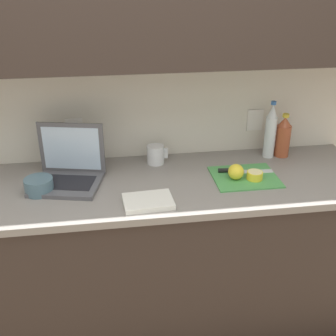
# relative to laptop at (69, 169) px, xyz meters

# --- Properties ---
(ground_plane) EXTENTS (12.00, 12.00, 0.00)m
(ground_plane) POSITION_rel_laptop_xyz_m (0.32, -0.07, -0.95)
(ground_plane) COLOR brown
(ground_plane) RESTS_ON ground
(wall_back) EXTENTS (5.20, 0.38, 2.60)m
(wall_back) POSITION_rel_laptop_xyz_m (0.32, 0.18, 0.61)
(wall_back) COLOR silver
(wall_back) RESTS_ON ground_plane
(counter_unit) EXTENTS (2.41, 0.65, 0.89)m
(counter_unit) POSITION_rel_laptop_xyz_m (0.30, -0.07, -0.50)
(counter_unit) COLOR #332823
(counter_unit) RESTS_ON ground_plane
(laptop) EXTENTS (0.37, 0.33, 0.28)m
(laptop) POSITION_rel_laptop_xyz_m (0.00, 0.00, 0.00)
(laptop) COLOR #515156
(laptop) RESTS_ON counter_unit
(cutting_board) EXTENTS (0.32, 0.27, 0.01)m
(cutting_board) POSITION_rel_laptop_xyz_m (0.87, -0.09, -0.06)
(cutting_board) COLOR #4C9E51
(cutting_board) RESTS_ON counter_unit
(knife) EXTENTS (0.28, 0.06, 0.02)m
(knife) POSITION_rel_laptop_xyz_m (0.84, -0.04, -0.05)
(knife) COLOR silver
(knife) RESTS_ON cutting_board
(lemon_half_cut) EXTENTS (0.08, 0.08, 0.04)m
(lemon_half_cut) POSITION_rel_laptop_xyz_m (0.91, -0.12, -0.04)
(lemon_half_cut) COLOR yellow
(lemon_half_cut) RESTS_ON cutting_board
(lemon_whole_beside) EXTENTS (0.08, 0.08, 0.08)m
(lemon_whole_beside) POSITION_rel_laptop_xyz_m (0.81, -0.11, -0.02)
(lemon_whole_beside) COLOR yellow
(lemon_whole_beside) RESTS_ON cutting_board
(bottle_green_soda) EXTENTS (0.06, 0.06, 0.32)m
(bottle_green_soda) POSITION_rel_laptop_xyz_m (1.07, 0.14, 0.08)
(bottle_green_soda) COLOR silver
(bottle_green_soda) RESTS_ON counter_unit
(bottle_oil_tall) EXTENTS (0.08, 0.08, 0.24)m
(bottle_oil_tall) POSITION_rel_laptop_xyz_m (1.15, 0.14, 0.05)
(bottle_oil_tall) COLOR #A34C2D
(bottle_oil_tall) RESTS_ON counter_unit
(measuring_cup) EXTENTS (0.11, 0.09, 0.10)m
(measuring_cup) POSITION_rel_laptop_xyz_m (0.45, 0.15, -0.01)
(measuring_cup) COLOR silver
(measuring_cup) RESTS_ON counter_unit
(bowl_white) EXTENTS (0.13, 0.13, 0.07)m
(bowl_white) POSITION_rel_laptop_xyz_m (-0.13, -0.10, -0.03)
(bowl_white) COLOR slate
(bowl_white) RESTS_ON counter_unit
(dish_towel) EXTENTS (0.23, 0.17, 0.02)m
(dish_towel) POSITION_rel_laptop_xyz_m (0.36, -0.27, -0.05)
(dish_towel) COLOR silver
(dish_towel) RESTS_ON counter_unit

